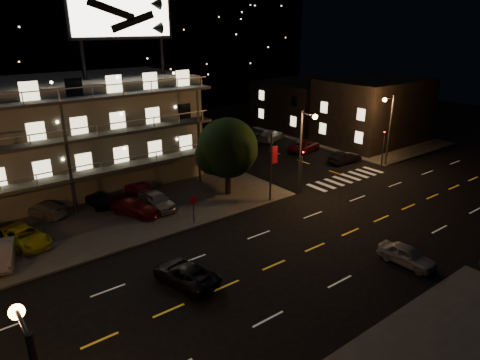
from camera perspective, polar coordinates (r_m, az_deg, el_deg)
ground at (r=30.72m, az=7.37°, el=-10.01°), size 140.00×140.00×0.00m
curb_nw at (r=41.76m, az=-27.74°, el=-3.75°), size 44.00×24.00×0.15m
curb_ne at (r=64.25m, az=14.05°, el=5.82°), size 16.00×24.00×0.15m
motel at (r=44.52m, az=-24.72°, el=5.32°), size 28.00×13.80×18.10m
side_bldg_front at (r=61.03m, az=17.31°, el=8.80°), size 14.06×10.00×8.50m
side_bldg_back at (r=68.66m, az=9.05°, el=10.00°), size 14.06×12.00×7.00m
streetlight_nc at (r=39.62m, az=8.44°, el=4.74°), size 0.44×1.92×8.00m
streetlight_ne at (r=50.27m, az=19.19°, el=7.13°), size 1.92×0.44×8.00m
signal_nw at (r=41.03m, az=8.21°, el=1.80°), size 0.20×0.27×4.60m
signal_ne at (r=50.82m, az=18.61°, el=4.54°), size 0.27×0.20×4.60m
banner_north at (r=38.10m, az=4.23°, el=1.87°), size 0.83×0.16×6.40m
stop_sign at (r=34.34m, az=-6.22°, el=-3.37°), size 0.91×0.11×2.61m
tree at (r=39.20m, az=-1.74°, el=4.06°), size 5.79×5.57×7.29m
lot_car_1 at (r=33.12m, az=-29.13°, el=-8.63°), size 2.50×4.38×1.37m
lot_car_2 at (r=34.96m, az=-26.84°, el=-6.77°), size 3.50×5.17×1.31m
lot_car_3 at (r=37.13m, az=-13.82°, el=-3.51°), size 3.58×4.91×1.32m
lot_car_4 at (r=37.85m, az=-11.02°, el=-2.67°), size 2.11×4.53×1.50m
lot_car_7 at (r=39.39m, az=-24.66°, el=-3.50°), size 3.38×4.65×1.25m
lot_car_8 at (r=39.65m, az=-18.31°, el=-2.47°), size 1.64×3.79×1.27m
lot_car_9 at (r=40.96m, az=-13.31°, el=-1.23°), size 1.88×4.02×1.27m
side_car_0 at (r=51.23m, az=13.82°, el=2.95°), size 4.30×1.69×1.39m
side_car_1 at (r=55.10m, az=8.62°, el=4.52°), size 5.47×3.58×1.40m
side_car_2 at (r=59.69m, az=4.15°, el=5.97°), size 5.62×3.90×1.51m
side_car_3 at (r=62.73m, az=-0.31°, el=6.64°), size 4.03×1.91×1.33m
road_car_east at (r=31.35m, az=21.37°, el=-9.32°), size 1.78×3.97×1.32m
road_car_west at (r=27.54m, az=-7.32°, el=-12.29°), size 3.16×5.10×1.32m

